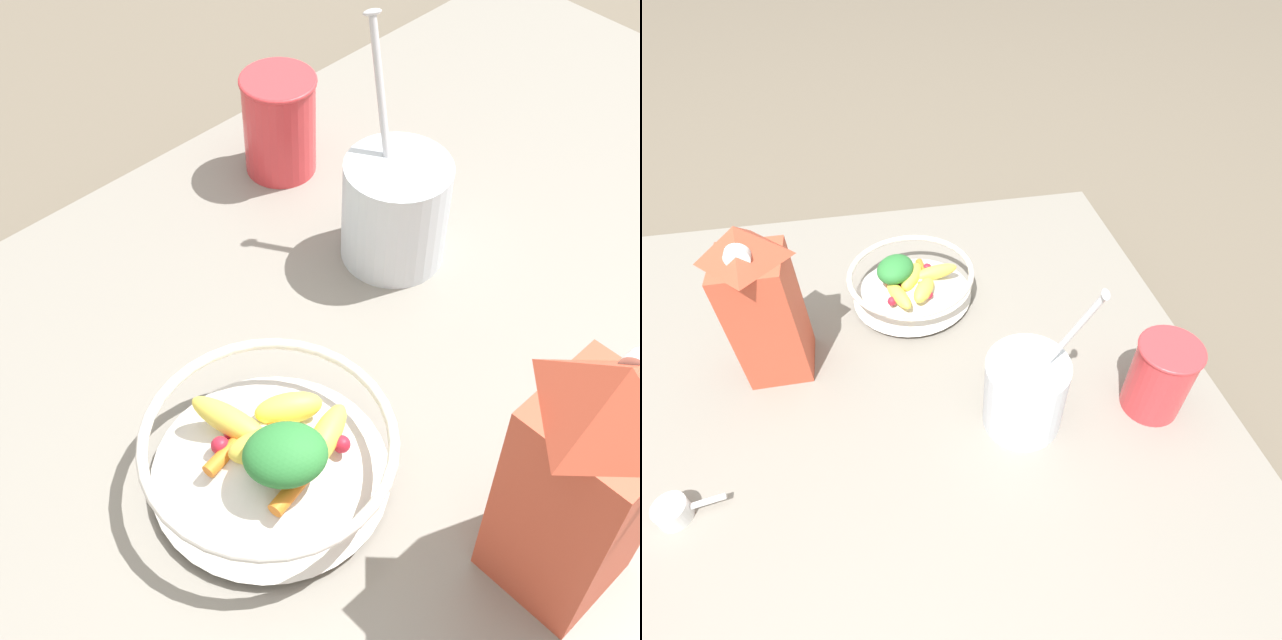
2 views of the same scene
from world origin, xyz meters
TOP-DOWN VIEW (x-y plane):
  - ground_plane at (0.00, 0.00)m, footprint 6.00×6.00m
  - countertop at (0.00, 0.00)m, footprint 1.16×1.16m
  - fruit_bowl at (0.15, 0.28)m, footprint 0.22×0.22m
  - milk_carton at (-0.07, 0.17)m, footprint 0.09×0.09m
  - yogurt_tub at (0.27, 0.00)m, footprint 0.13×0.11m
  - drinking_cup at (0.47, -0.01)m, footprint 0.09×0.09m
  - measuring_scoop at (-0.19, -0.06)m, footprint 0.08×0.04m

SIDE VIEW (x-z plane):
  - ground_plane at x=0.00m, z-range 0.00..0.00m
  - countertop at x=0.00m, z-range 0.00..0.04m
  - measuring_scoop at x=-0.19m, z-range 0.04..0.07m
  - fruit_bowl at x=0.15m, z-range 0.03..0.12m
  - drinking_cup at x=0.47m, z-range 0.04..0.17m
  - yogurt_tub at x=0.27m, z-range -0.02..0.23m
  - milk_carton at x=-0.07m, z-range 0.04..0.30m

